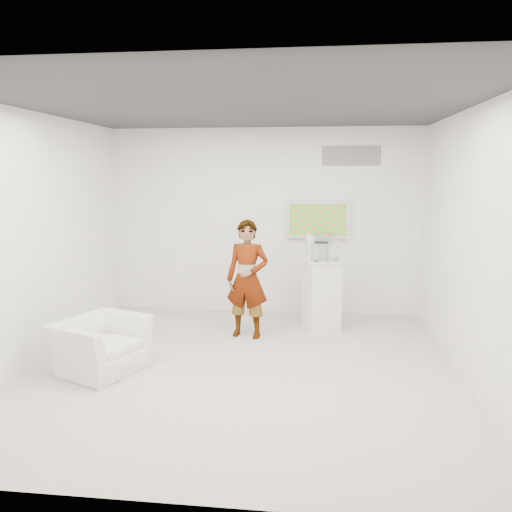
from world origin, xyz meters
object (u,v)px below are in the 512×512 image
(tv, at_px, (318,220))
(pedestal, at_px, (321,295))
(floor_uplight, at_px, (320,306))
(armchair, at_px, (101,345))
(person, at_px, (247,279))

(tv, height_order, pedestal, tv)
(tv, height_order, floor_uplight, tv)
(armchair, relative_size, floor_uplight, 3.22)
(person, bearing_deg, pedestal, 32.07)
(tv, bearing_deg, pedestal, -85.38)
(armchair, height_order, floor_uplight, armchair)
(armchair, distance_m, pedestal, 3.18)
(tv, relative_size, pedestal, 0.95)
(tv, distance_m, pedestal, 1.33)
(person, height_order, floor_uplight, person)
(tv, relative_size, armchair, 1.06)
(tv, distance_m, armchair, 3.89)
(tv, distance_m, person, 1.76)
(person, distance_m, floor_uplight, 1.71)
(tv, height_order, person, tv)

